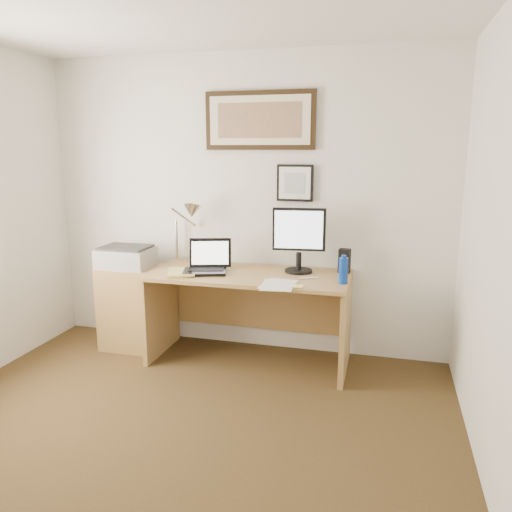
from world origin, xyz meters
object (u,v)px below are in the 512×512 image
(water_bottle, at_px, (343,271))
(laptop, at_px, (207,265))
(side_cabinet, at_px, (133,307))
(book, at_px, (168,273))
(desk, at_px, (252,299))
(printer, at_px, (126,257))
(lcd_monitor, at_px, (299,237))

(water_bottle, bearing_deg, laptop, 175.86)
(water_bottle, xyz_separation_m, laptop, (-1.10, 0.08, -0.04))
(side_cabinet, relative_size, book, 2.54)
(desk, bearing_deg, laptop, -161.37)
(water_bottle, bearing_deg, printer, 175.51)
(lcd_monitor, bearing_deg, book, -161.78)
(water_bottle, distance_m, laptop, 1.10)
(book, bearing_deg, laptop, 29.74)
(side_cabinet, bearing_deg, printer, -157.67)
(side_cabinet, distance_m, water_bottle, 1.89)
(desk, distance_m, laptop, 0.47)
(side_cabinet, xyz_separation_m, printer, (-0.03, -0.01, 0.45))
(side_cabinet, relative_size, printer, 1.66)
(desk, bearing_deg, water_bottle, -14.47)
(desk, height_order, laptop, laptop)
(book, bearing_deg, printer, 155.55)
(book, bearing_deg, desk, 23.80)
(book, distance_m, laptop, 0.32)
(book, bearing_deg, water_bottle, 3.19)
(lcd_monitor, bearing_deg, laptop, -166.65)
(water_bottle, height_order, book, water_bottle)
(water_bottle, relative_size, book, 0.67)
(desk, bearing_deg, side_cabinet, -178.11)
(lcd_monitor, bearing_deg, side_cabinet, -176.43)
(water_bottle, xyz_separation_m, lcd_monitor, (-0.38, 0.25, 0.19))
(desk, bearing_deg, lcd_monitor, 8.32)
(desk, relative_size, lcd_monitor, 3.08)
(printer, bearing_deg, book, -24.45)
(laptop, height_order, lcd_monitor, lcd_monitor)
(side_cabinet, relative_size, water_bottle, 3.76)
(desk, distance_m, lcd_monitor, 0.65)
(side_cabinet, xyz_separation_m, laptop, (0.73, -0.08, 0.44))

